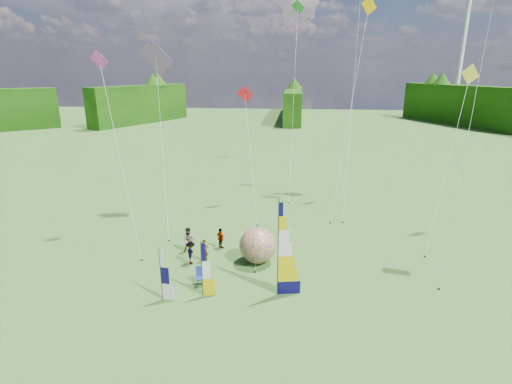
# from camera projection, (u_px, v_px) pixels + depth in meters

# --- Properties ---
(ground) EXTENTS (220.00, 220.00, 0.00)m
(ground) POSITION_uv_depth(u_px,v_px,m) (267.00, 316.00, 20.82)
(ground) COLOR #437630
(ground) RESTS_ON ground
(treeline_ring) EXTENTS (210.00, 210.00, 8.00)m
(treeline_ring) POSITION_uv_depth(u_px,v_px,m) (268.00, 246.00, 19.63)
(treeline_ring) COLOR #275F0F
(treeline_ring) RESTS_ON ground
(turbine_right) EXTENTS (8.00, 1.20, 30.00)m
(turbine_right) POSITION_uv_depth(u_px,v_px,m) (461.00, 58.00, 108.71)
(turbine_right) COLOR silver
(turbine_right) RESTS_ON ground
(feather_banner_main) EXTENTS (1.48, 0.39, 5.55)m
(feather_banner_main) POSITION_uv_depth(u_px,v_px,m) (278.00, 250.00, 21.95)
(feather_banner_main) COLOR #0A0841
(feather_banner_main) RESTS_ON ground
(side_banner_left) EXTENTS (0.92, 0.23, 3.26)m
(side_banner_left) POSITION_uv_depth(u_px,v_px,m) (202.00, 270.00, 22.16)
(side_banner_left) COLOR #D6BB05
(side_banner_left) RESTS_ON ground
(side_banner_far) EXTENTS (0.91, 0.19, 3.03)m
(side_banner_far) POSITION_uv_depth(u_px,v_px,m) (161.00, 275.00, 21.82)
(side_banner_far) COLOR white
(side_banner_far) RESTS_ON ground
(bol_inflatable) EXTENTS (2.54, 2.54, 2.40)m
(bol_inflatable) POSITION_uv_depth(u_px,v_px,m) (257.00, 245.00, 26.23)
(bol_inflatable) COLOR #1D1293
(bol_inflatable) RESTS_ON ground
(spectator_a) EXTENTS (0.56, 0.38, 1.53)m
(spectator_a) POSITION_uv_depth(u_px,v_px,m) (204.00, 251.00, 26.45)
(spectator_a) COLOR #66594C
(spectator_a) RESTS_ON ground
(spectator_b) EXTENTS (0.94, 0.56, 1.81)m
(spectator_b) POSITION_uv_depth(u_px,v_px,m) (189.00, 240.00, 27.79)
(spectator_b) COLOR #66594C
(spectator_b) RESTS_ON ground
(spectator_c) EXTENTS (0.51, 1.06, 1.57)m
(spectator_c) POSITION_uv_depth(u_px,v_px,m) (191.00, 253.00, 26.12)
(spectator_c) COLOR #66594C
(spectator_c) RESTS_ON ground
(spectator_d) EXTENTS (0.89, 0.88, 1.51)m
(spectator_d) POSITION_uv_depth(u_px,v_px,m) (221.00, 238.00, 28.41)
(spectator_d) COLOR #66594C
(spectator_d) RESTS_ON ground
(camp_chair) EXTENTS (0.80, 0.80, 1.11)m
(camp_chair) POSITION_uv_depth(u_px,v_px,m) (201.00, 277.00, 23.61)
(camp_chair) COLOR navy
(camp_chair) RESTS_ON ground
(kite_whale) EXTENTS (5.34, 16.05, 23.64)m
(kite_whale) POSITION_uv_depth(u_px,v_px,m) (354.00, 74.00, 35.88)
(kite_whale) COLOR black
(kite_whale) RESTS_ON ground
(kite_rainbow_delta) EXTENTS (9.50, 14.00, 15.66)m
(kite_rainbow_delta) POSITION_uv_depth(u_px,v_px,m) (161.00, 128.00, 31.46)
(kite_rainbow_delta) COLOR #FA3A66
(kite_rainbow_delta) RESTS_ON ground
(kite_parafoil) EXTENTS (9.45, 11.56, 20.67)m
(kite_parafoil) POSITION_uv_depth(u_px,v_px,m) (473.00, 104.00, 23.21)
(kite_parafoil) COLOR #B03E1F
(kite_parafoil) RESTS_ON ground
(small_kite_red) EXTENTS (7.23, 10.17, 11.36)m
(small_kite_red) POSITION_uv_depth(u_px,v_px,m) (251.00, 149.00, 34.28)
(small_kite_red) COLOR red
(small_kite_red) RESTS_ON ground
(small_kite_orange) EXTENTS (10.11, 13.43, 19.16)m
(small_kite_orange) POSITION_uv_depth(u_px,v_px,m) (351.00, 101.00, 34.62)
(small_kite_orange) COLOR #FFAB00
(small_kite_orange) RESTS_ON ground
(small_kite_yellow) EXTENTS (9.35, 11.27, 13.21)m
(small_kite_yellow) POSITION_uv_depth(u_px,v_px,m) (450.00, 152.00, 28.45)
(small_kite_yellow) COLOR yellow
(small_kite_yellow) RESTS_ON ground
(small_kite_pink) EXTENTS (6.69, 8.21, 14.07)m
(small_kite_pink) POSITION_uv_depth(u_px,v_px,m) (119.00, 148.00, 27.68)
(small_kite_pink) COLOR #D83DA6
(small_kite_pink) RESTS_ON ground
(small_kite_green) EXTENTS (4.99, 13.09, 19.77)m
(small_kite_green) POSITION_uv_depth(u_px,v_px,m) (294.00, 94.00, 40.13)
(small_kite_green) COLOR green
(small_kite_green) RESTS_ON ground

